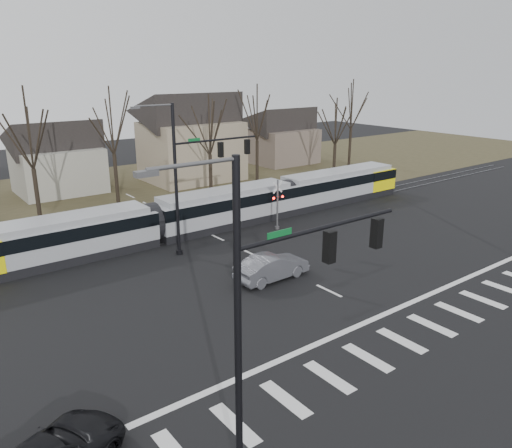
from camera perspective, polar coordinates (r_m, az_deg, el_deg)
ground at (r=28.16m, az=11.26°, el=-8.88°), size 140.00×140.00×0.00m
grass_verge at (r=53.57m, az=-15.05°, el=3.54°), size 140.00×28.00×0.01m
crosswalk at (r=26.03m, az=17.93°, el=-11.74°), size 27.00×2.60×0.01m
stop_line at (r=27.15m, az=14.11°, el=-10.12°), size 28.00×0.35×0.01m
lane_dashes at (r=39.69m, az=-6.11°, el=-0.74°), size 0.18×30.00×0.01m
rail_pair at (r=39.52m, az=-5.96°, el=-0.78°), size 90.00×1.52×0.06m
tram at (r=40.30m, az=-3.61°, el=2.03°), size 39.73×2.95×3.01m
sedan at (r=30.33m, az=1.84°, el=-4.92°), size 1.92×4.89×1.58m
signal_pole_near_left at (r=15.21m, az=2.87°, el=-8.42°), size 9.28×0.44×10.20m
signal_pole_far at (r=34.14m, az=-6.82°, el=6.13°), size 9.28×0.44×10.20m
rail_crossing_signal at (r=39.40m, az=2.47°, el=2.06°), size 1.08×0.36×4.00m
tree_row at (r=48.03m, az=-10.51°, el=8.38°), size 59.20×7.20×10.00m
house_b at (r=54.99m, az=-21.84°, el=7.47°), size 8.64×7.56×7.65m
house_c at (r=57.39m, az=-7.43°, el=10.20°), size 10.80×8.64×10.10m
house_d at (r=67.73m, az=2.97°, el=10.34°), size 8.64×7.56×7.65m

